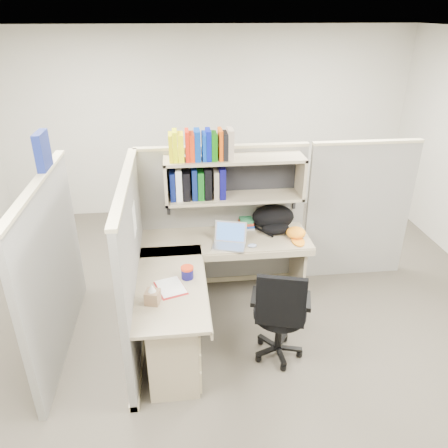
{
  "coord_description": "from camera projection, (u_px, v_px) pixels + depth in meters",
  "views": [
    {
      "loc": [
        -0.46,
        -3.4,
        2.87
      ],
      "look_at": [
        -0.06,
        0.25,
        1.06
      ],
      "focal_mm": 35.0,
      "sensor_mm": 36.0,
      "label": 1
    }
  ],
  "objects": [
    {
      "name": "ground",
      "position": [
        232.0,
        330.0,
        4.35
      ],
      "size": [
        6.0,
        6.0,
        0.0
      ],
      "primitive_type": "plane",
      "color": "#363129",
      "rests_on": "ground"
    },
    {
      "name": "room_shell",
      "position": [
        234.0,
        176.0,
        3.63
      ],
      "size": [
        6.0,
        6.0,
        6.0
      ],
      "color": "#AFAB9E",
      "rests_on": "ground"
    },
    {
      "name": "cubicle",
      "position": [
        190.0,
        230.0,
        4.31
      ],
      "size": [
        3.79,
        1.84,
        1.95
      ],
      "color": "slate",
      "rests_on": "ground"
    },
    {
      "name": "desk",
      "position": [
        191.0,
        315.0,
        3.86
      ],
      "size": [
        1.74,
        1.75,
        0.73
      ],
      "color": "gray",
      "rests_on": "ground"
    },
    {
      "name": "laptop",
      "position": [
        229.0,
        236.0,
        4.33
      ],
      "size": [
        0.4,
        0.4,
        0.23
      ],
      "primitive_type": null,
      "rotation": [
        0.0,
        0.0,
        -0.28
      ],
      "color": "#B1B1B5",
      "rests_on": "desk"
    },
    {
      "name": "backpack",
      "position": [
        274.0,
        219.0,
        4.64
      ],
      "size": [
        0.53,
        0.45,
        0.27
      ],
      "primitive_type": null,
      "rotation": [
        0.0,
        0.0,
        0.26
      ],
      "color": "black",
      "rests_on": "desk"
    },
    {
      "name": "orange_cap",
      "position": [
        296.0,
        233.0,
        4.53
      ],
      "size": [
        0.21,
        0.24,
        0.11
      ],
      "primitive_type": null,
      "rotation": [
        0.0,
        0.0,
        -0.02
      ],
      "color": "orange",
      "rests_on": "desk"
    },
    {
      "name": "snack_canister",
      "position": [
        187.0,
        272.0,
        3.84
      ],
      "size": [
        0.11,
        0.11,
        0.11
      ],
      "color": "#0F0D4F",
      "rests_on": "desk"
    },
    {
      "name": "tissue_box",
      "position": [
        152.0,
        294.0,
        3.5
      ],
      "size": [
        0.14,
        0.14,
        0.18
      ],
      "primitive_type": null,
      "rotation": [
        0.0,
        0.0,
        -0.26
      ],
      "color": "#907052",
      "rests_on": "desk"
    },
    {
      "name": "mouse",
      "position": [
        252.0,
        246.0,
        4.36
      ],
      "size": [
        0.1,
        0.08,
        0.03
      ],
      "primitive_type": "ellipsoid",
      "rotation": [
        0.0,
        0.0,
        0.26
      ],
      "color": "#8A9BC4",
      "rests_on": "desk"
    },
    {
      "name": "paper_cup",
      "position": [
        222.0,
        227.0,
        4.65
      ],
      "size": [
        0.09,
        0.09,
        0.11
      ],
      "primitive_type": "cylinder",
      "rotation": [
        0.0,
        0.0,
        0.21
      ],
      "color": "white",
      "rests_on": "desk"
    },
    {
      "name": "book_stack",
      "position": [
        246.0,
        222.0,
        4.76
      ],
      "size": [
        0.17,
        0.22,
        0.11
      ],
      "primitive_type": null,
      "rotation": [
        0.0,
        0.0,
        0.05
      ],
      "color": "gray",
      "rests_on": "desk"
    },
    {
      "name": "loose_paper",
      "position": [
        171.0,
        287.0,
        3.74
      ],
      "size": [
        0.28,
        0.33,
        0.0
      ],
      "primitive_type": null,
      "rotation": [
        0.0,
        0.0,
        0.31
      ],
      "color": "white",
      "rests_on": "desk"
    },
    {
      "name": "task_chair",
      "position": [
        279.0,
        328.0,
        3.85
      ],
      "size": [
        0.56,
        0.52,
        0.98
      ],
      "color": "black",
      "rests_on": "ground"
    }
  ]
}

